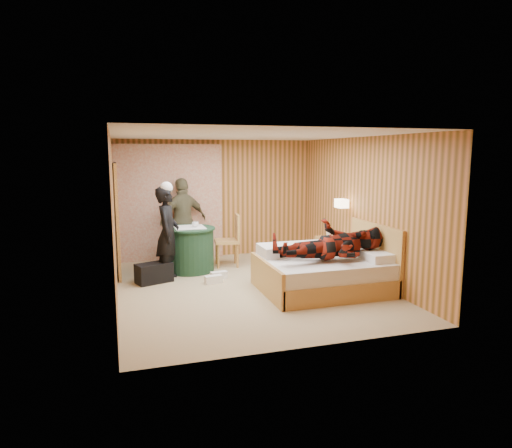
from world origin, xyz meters
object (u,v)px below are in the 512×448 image
object	(u,v)px
woman_standing	(168,233)
duffel_bag	(154,273)
bed	(323,272)
round_table	(190,249)
chair_far	(184,236)
nightstand	(331,253)
man_on_bed	(332,234)
chair_near	(231,236)
man_at_table	(183,220)
wall_lamp	(342,203)

from	to	relation	value
woman_standing	duffel_bag	bearing A→B (deg)	133.80
bed	round_table	world-z (taller)	bed
bed	chair_far	size ratio (longest dim) A/B	2.13
woman_standing	nightstand	bearing A→B (deg)	-77.11
round_table	duffel_bag	size ratio (longest dim) A/B	1.59
woman_standing	man_on_bed	world-z (taller)	man_on_bed
bed	round_table	distance (m)	2.65
chair_far	duffel_bag	size ratio (longest dim) A/B	1.55
nightstand	chair_near	xyz separation A→B (m)	(-1.80, 0.76, 0.29)
bed	man_at_table	bearing A→B (deg)	125.47
bed	duffel_bag	xyz separation A→B (m)	(-2.61, 1.25, -0.14)
bed	round_table	xyz separation A→B (m)	(-1.89, 1.85, 0.12)
wall_lamp	nightstand	bearing A→B (deg)	98.19
nightstand	man_at_table	world-z (taller)	man_at_table
duffel_bag	man_at_table	bearing A→B (deg)	42.65
wall_lamp	chair_far	xyz separation A→B (m)	(-2.69, 1.65, -0.76)
duffel_bag	man_on_bed	distance (m)	3.12
bed	duffel_bag	size ratio (longest dim) A/B	3.30
duffel_bag	bed	bearing A→B (deg)	-45.59
chair_far	man_on_bed	bearing A→B (deg)	-61.14
nightstand	chair_far	bearing A→B (deg)	153.05
wall_lamp	duffel_bag	world-z (taller)	wall_lamp
nightstand	woman_standing	distance (m)	3.15
wall_lamp	chair_near	distance (m)	2.24
nightstand	man_at_table	distance (m)	3.04
woman_standing	bed	bearing A→B (deg)	-105.21
chair_near	man_on_bed	distance (m)	2.51
woman_standing	chair_far	bearing A→B (deg)	-4.93
chair_far	man_at_table	bearing A→B (deg)	76.27
wall_lamp	man_at_table	bearing A→B (deg)	147.68
duffel_bag	woman_standing	xyz separation A→B (m)	(0.27, 0.14, 0.66)
chair_near	nightstand	bearing A→B (deg)	74.61
nightstand	round_table	distance (m)	2.71
nightstand	man_on_bed	size ratio (longest dim) A/B	0.35
wall_lamp	duffel_bag	bearing A→B (deg)	175.01
round_table	man_at_table	bearing A→B (deg)	90.00
woman_standing	man_at_table	size ratio (longest dim) A/B	0.96
wall_lamp	chair_far	distance (m)	3.25
chair_near	man_at_table	bearing A→B (deg)	-119.63
bed	woman_standing	xyz separation A→B (m)	(-2.35, 1.39, 0.52)
wall_lamp	woman_standing	bearing A→B (deg)	172.00
wall_lamp	bed	size ratio (longest dim) A/B	0.13
chair_near	chair_far	bearing A→B (deg)	-117.09
man_at_table	man_on_bed	bearing A→B (deg)	105.08
chair_far	round_table	bearing A→B (deg)	-94.75
round_table	wall_lamp	bearing A→B (deg)	-18.52
bed	woman_standing	world-z (taller)	woman_standing
nightstand	duffel_bag	size ratio (longest dim) A/B	1.04
bed	chair_far	world-z (taller)	bed
duffel_bag	man_on_bed	size ratio (longest dim) A/B	0.34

